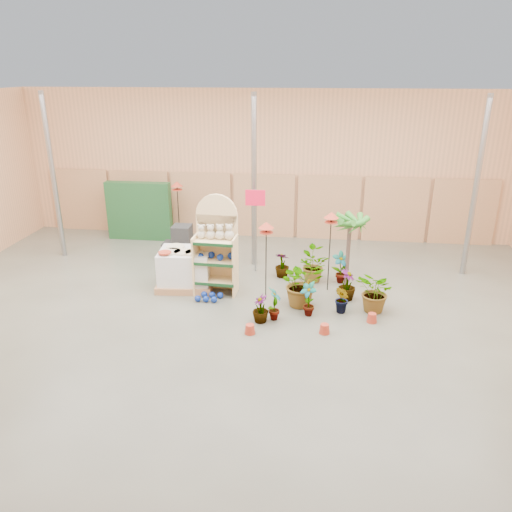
{
  "coord_description": "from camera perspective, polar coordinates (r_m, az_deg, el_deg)",
  "views": [
    {
      "loc": [
        1.62,
        -9.12,
        5.07
      ],
      "look_at": [
        0.3,
        1.5,
        1.0
      ],
      "focal_mm": 35.0,
      "sensor_mm": 36.0,
      "label": 1
    }
  ],
  "objects": [
    {
      "name": "room",
      "position": [
        10.56,
        -2.02,
        5.11
      ],
      "size": [
        15.2,
        12.1,
        4.7
      ],
      "color": "#505044",
      "rests_on": "ground"
    },
    {
      "name": "display_shelf",
      "position": [
        11.77,
        -4.52,
        0.91
      ],
      "size": [
        1.01,
        0.66,
        2.35
      ],
      "rotation": [
        0.0,
        0.0,
        -0.05
      ],
      "color": "#E0BD82",
      "rests_on": "ground"
    },
    {
      "name": "teddy_bears",
      "position": [
        11.53,
        -4.53,
        2.64
      ],
      "size": [
        0.87,
        0.23,
        0.37
      ],
      "color": "#C0B197",
      "rests_on": "display_shelf"
    },
    {
      "name": "gazing_balls_shelf",
      "position": [
        11.7,
        -4.62,
        -0.01
      ],
      "size": [
        0.86,
        0.3,
        0.16
      ],
      "color": "navy",
      "rests_on": "display_shelf"
    },
    {
      "name": "gazing_balls_floor",
      "position": [
        11.64,
        -5.39,
        -4.68
      ],
      "size": [
        0.63,
        0.39,
        0.15
      ],
      "color": "navy",
      "rests_on": "ground"
    },
    {
      "name": "pallet_stack",
      "position": [
        12.25,
        -8.05,
        -1.45
      ],
      "size": [
        1.41,
        1.2,
        0.99
      ],
      "rotation": [
        0.0,
        0.0,
        0.07
      ],
      "color": "#A6724B",
      "rests_on": "ground"
    },
    {
      "name": "charcoal_planters",
      "position": [
        14.02,
        -8.77,
        1.19
      ],
      "size": [
        0.8,
        0.5,
        1.0
      ],
      "color": "black",
      "rests_on": "ground"
    },
    {
      "name": "trellis_stock",
      "position": [
        15.87,
        -13.2,
        5.03
      ],
      "size": [
        2.0,
        0.3,
        1.8
      ],
      "primitive_type": "cube",
      "color": "#1C4821",
      "rests_on": "ground"
    },
    {
      "name": "offer_sign",
      "position": [
        12.69,
        -0.07,
        4.81
      ],
      "size": [
        0.5,
        0.08,
        2.2
      ],
      "color": "gray",
      "rests_on": "ground"
    },
    {
      "name": "bird_table_front",
      "position": [
        11.01,
        1.18,
        3.24
      ],
      "size": [
        0.34,
        0.34,
        1.88
      ],
      "color": "black",
      "rests_on": "ground"
    },
    {
      "name": "bird_table_right",
      "position": [
        11.62,
        8.6,
        4.32
      ],
      "size": [
        0.34,
        0.34,
        1.96
      ],
      "color": "black",
      "rests_on": "ground"
    },
    {
      "name": "bird_table_back",
      "position": [
        14.72,
        -9.02,
        7.87
      ],
      "size": [
        0.34,
        0.34,
        1.98
      ],
      "color": "black",
      "rests_on": "ground"
    },
    {
      "name": "palm",
      "position": [
        12.12,
        10.71,
        3.85
      ],
      "size": [
        0.7,
        0.7,
        1.88
      ],
      "color": "brown",
      "rests_on": "ground"
    },
    {
      "name": "potted_plant_0",
      "position": [
        10.6,
        2.11,
        -5.45
      ],
      "size": [
        0.29,
        0.41,
        0.76
      ],
      "primitive_type": "imported",
      "rotation": [
        0.0,
        0.0,
        1.61
      ],
      "color": "#307C24",
      "rests_on": "ground"
    },
    {
      "name": "potted_plant_1",
      "position": [
        11.42,
        5.57,
        -4.04
      ],
      "size": [
        0.38,
        0.4,
        0.58
      ],
      "primitive_type": "imported",
      "rotation": [
        0.0,
        0.0,
        1.06
      ],
      "color": "#307C24",
      "rests_on": "ground"
    },
    {
      "name": "potted_plant_2",
      "position": [
        11.21,
        5.25,
        -3.09
      ],
      "size": [
        1.23,
        1.15,
        1.09
      ],
      "primitive_type": "imported",
      "rotation": [
        0.0,
        0.0,
        0.38
      ],
      "color": "#307C24",
      "rests_on": "ground"
    },
    {
      "name": "potted_plant_3",
      "position": [
        11.7,
        10.36,
        -3.27
      ],
      "size": [
        0.49,
        0.49,
        0.72
      ],
      "primitive_type": "imported",
      "rotation": [
        0.0,
        0.0,
        1.32
      ],
      "color": "#307C24",
      "rests_on": "ground"
    },
    {
      "name": "potted_plant_4",
      "position": [
        12.55,
        9.63,
        -1.3
      ],
      "size": [
        0.46,
        0.34,
        0.82
      ],
      "primitive_type": "imported",
      "rotation": [
        0.0,
        0.0,
        0.13
      ],
      "color": "#307C24",
      "rests_on": "ground"
    },
    {
      "name": "potted_plant_6",
      "position": [
        12.54,
        6.34,
        -1.02
      ],
      "size": [
        1.03,
        1.03,
        0.87
      ],
      "primitive_type": "imported",
      "rotation": [
        0.0,
        0.0,
        2.35
      ],
      "color": "#307C24",
      "rests_on": "ground"
    },
    {
      "name": "potted_plant_7",
      "position": [
        10.54,
        0.52,
        -6.02
      ],
      "size": [
        0.45,
        0.45,
        0.62
      ],
      "primitive_type": "imported",
      "rotation": [
        0.0,
        0.0,
        5.1
      ],
      "color": "#307C24",
      "rests_on": "ground"
    },
    {
      "name": "potted_plant_8",
      "position": [
        10.84,
        6.01,
        -4.91
      ],
      "size": [
        0.48,
        0.48,
        0.77
      ],
      "primitive_type": "imported",
      "rotation": [
        0.0,
        0.0,
        5.48
      ],
      "color": "#307C24",
      "rests_on": "ground"
    },
    {
      "name": "potted_plant_9",
      "position": [
        11.06,
        9.83,
        -4.93
      ],
      "size": [
        0.4,
        0.44,
        0.65
      ],
      "primitive_type": "imported",
      "rotation": [
        0.0,
        0.0,
        5.12
      ],
      "color": "#307C24",
      "rests_on": "ground"
    },
    {
      "name": "potted_plant_10",
      "position": [
        11.2,
        13.61,
        -4.03
      ],
      "size": [
        1.11,
        1.13,
        0.95
      ],
      "primitive_type": "imported",
      "rotation": [
        0.0,
        0.0,
        5.37
      ],
      "color": "#307C24",
      "rests_on": "ground"
    },
    {
      "name": "potted_plant_11",
      "position": [
        12.76,
        3.02,
        -1.0
      ],
      "size": [
        0.46,
        0.46,
        0.66
      ],
      "primitive_type": "imported",
      "rotation": [
        0.0,
        0.0,
        2.88
      ],
      "color": "#307C24",
      "rests_on": "ground"
    }
  ]
}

